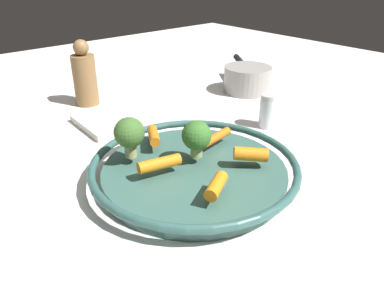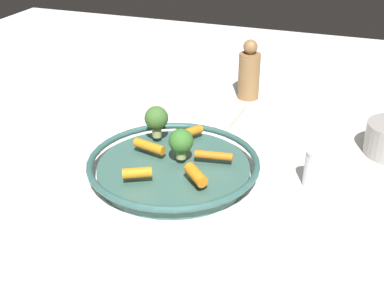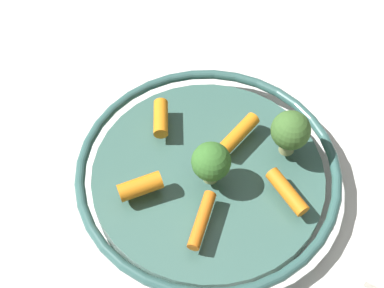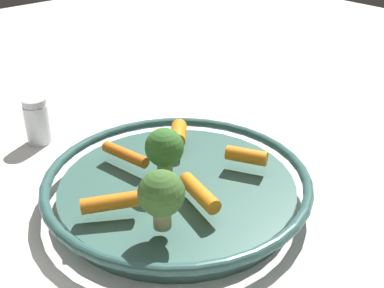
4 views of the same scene
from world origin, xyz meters
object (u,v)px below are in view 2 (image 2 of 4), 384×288
(baby_carrot_back, at_px, (214,155))
(salt_shaker, at_px, (314,169))
(serving_bowl, at_px, (174,167))
(broccoli_floret_edge, at_px, (181,142))
(broccoli_floret_mid, at_px, (156,119))
(baby_carrot_center, at_px, (149,146))
(baby_carrot_right, at_px, (189,132))
(dish_towel, at_px, (217,114))
(pepper_mill, at_px, (249,73))
(baby_carrot_near_rim, at_px, (137,173))
(baby_carrot_left, at_px, (196,175))

(baby_carrot_back, xyz_separation_m, salt_shaker, (0.03, -0.18, -0.01))
(serving_bowl, bearing_deg, broccoli_floret_edge, -55.06)
(broccoli_floret_mid, xyz_separation_m, salt_shaker, (-0.02, -0.31, -0.04))
(baby_carrot_center, relative_size, baby_carrot_right, 1.07)
(baby_carrot_center, distance_m, dish_towel, 0.27)
(serving_bowl, relative_size, broccoli_floret_mid, 5.01)
(baby_carrot_back, distance_m, salt_shaker, 0.18)
(pepper_mill, bearing_deg, baby_carrot_center, 167.53)
(baby_carrot_center, xyz_separation_m, baby_carrot_right, (0.08, -0.05, -0.00))
(baby_carrot_near_rim, bearing_deg, pepper_mill, -7.84)
(baby_carrot_back, height_order, baby_carrot_right, baby_carrot_right)
(baby_carrot_center, relative_size, dish_towel, 0.49)
(baby_carrot_center, relative_size, pepper_mill, 0.43)
(serving_bowl, distance_m, broccoli_floret_mid, 0.11)
(salt_shaker, bearing_deg, broccoli_floret_edge, 101.37)
(serving_bowl, distance_m, baby_carrot_near_rim, 0.09)
(serving_bowl, xyz_separation_m, baby_carrot_left, (-0.06, -0.06, 0.03))
(baby_carrot_center, xyz_separation_m, broccoli_floret_mid, (0.06, 0.01, 0.03))
(salt_shaker, bearing_deg, pepper_mill, 30.64)
(broccoli_floret_mid, bearing_deg, broccoli_floret_edge, -130.33)
(baby_carrot_back, height_order, dish_towel, baby_carrot_back)
(baby_carrot_left, distance_m, baby_carrot_center, 0.14)
(serving_bowl, relative_size, baby_carrot_near_rim, 6.32)
(serving_bowl, distance_m, salt_shaker, 0.25)
(salt_shaker, bearing_deg, baby_carrot_center, 97.83)
(serving_bowl, bearing_deg, baby_carrot_center, 75.46)
(baby_carrot_back, relative_size, baby_carrot_right, 1.15)
(pepper_mill, bearing_deg, dish_towel, 164.78)
(serving_bowl, relative_size, pepper_mill, 2.13)
(broccoli_floret_edge, distance_m, pepper_mill, 0.41)
(dish_towel, bearing_deg, baby_carrot_back, -163.93)
(baby_carrot_back, distance_m, baby_carrot_near_rim, 0.15)
(dish_towel, bearing_deg, pepper_mill, -15.22)
(baby_carrot_right, distance_m, salt_shaker, 0.25)
(serving_bowl, distance_m, pepper_mill, 0.42)
(baby_carrot_back, xyz_separation_m, dish_towel, (0.25, 0.07, -0.04))
(baby_carrot_center, height_order, broccoli_floret_edge, broccoli_floret_edge)
(broccoli_floret_edge, bearing_deg, broccoli_floret_mid, 49.67)
(baby_carrot_back, relative_size, dish_towel, 0.54)
(baby_carrot_near_rim, relative_size, pepper_mill, 0.34)
(baby_carrot_near_rim, distance_m, pepper_mill, 0.50)
(baby_carrot_right, bearing_deg, broccoli_floret_edge, -168.90)
(baby_carrot_center, bearing_deg, baby_carrot_near_rim, -168.09)
(baby_carrot_near_rim, xyz_separation_m, pepper_mill, (0.49, -0.07, 0.02))
(serving_bowl, height_order, baby_carrot_left, baby_carrot_left)
(serving_bowl, xyz_separation_m, broccoli_floret_edge, (0.01, -0.01, 0.05))
(broccoli_floret_mid, bearing_deg, baby_carrot_left, -135.21)
(broccoli_floret_mid, relative_size, salt_shaker, 0.93)
(baby_carrot_right, xyz_separation_m, dish_towel, (0.18, -0.00, -0.04))
(baby_carrot_left, bearing_deg, baby_carrot_right, 24.36)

